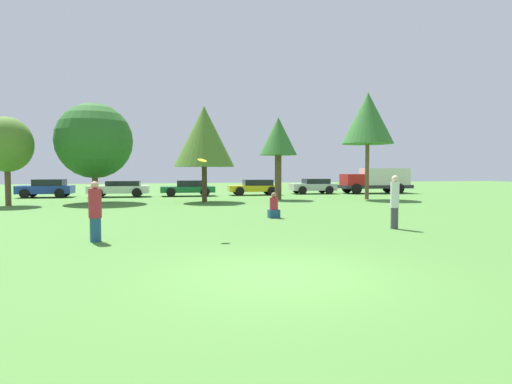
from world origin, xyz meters
TOP-DOWN VIEW (x-y plane):
  - ground_plane at (0.00, 0.00)m, footprint 120.00×120.00m
  - person_thrower at (-4.02, 4.94)m, footprint 0.36×0.36m
  - person_catcher at (5.79, 5.26)m, footprint 0.30×0.30m
  - frisbee at (-0.95, 4.96)m, footprint 0.30×0.28m
  - bystander_sitting at (2.64, 9.54)m, footprint 0.47×0.39m
  - tree_0 at (-10.60, 19.32)m, footprint 2.87×2.87m
  - tree_1 at (-5.99, 20.62)m, footprint 4.74×4.74m
  - tree_2 at (0.80, 19.17)m, footprint 3.86×3.86m
  - tree_3 at (6.11, 20.41)m, footprint 2.64×2.64m
  - tree_4 at (12.24, 19.07)m, footprint 3.58×3.58m
  - parked_car_blue at (-10.21, 26.75)m, footprint 3.92×2.15m
  - parked_car_white at (-4.88, 26.03)m, footprint 4.57×2.22m
  - parked_car_green at (0.37, 25.89)m, footprint 4.30×2.04m
  - parked_car_yellow at (5.81, 26.01)m, footprint 4.35×2.06m
  - parked_car_silver at (11.21, 26.63)m, footprint 3.95×2.10m
  - delivery_truck_red at (17.05, 26.15)m, footprint 6.49×2.54m

SIDE VIEW (x-z plane):
  - ground_plane at x=0.00m, z-range 0.00..0.00m
  - bystander_sitting at x=2.64m, z-range -0.10..1.00m
  - parked_car_green at x=0.37m, z-range 0.05..1.29m
  - parked_car_white at x=-4.88m, z-range 0.06..1.29m
  - parked_car_yellow at x=5.81m, z-range 0.04..1.32m
  - parked_car_silver at x=11.21m, z-range 0.05..1.35m
  - parked_car_blue at x=-10.21m, z-range 0.04..1.41m
  - person_thrower at x=-4.02m, z-range 0.00..1.74m
  - person_catcher at x=5.79m, z-range 0.03..1.90m
  - delivery_truck_red at x=17.05m, z-range 0.11..2.34m
  - frisbee at x=-0.95m, z-range 2.27..2.42m
  - tree_0 at x=-10.60m, z-range 0.95..6.09m
  - tree_1 at x=-5.99m, z-range 0.76..7.05m
  - tree_2 at x=0.80m, z-range 1.12..7.27m
  - tree_3 at x=6.11m, z-range 1.45..7.20m
  - tree_4 at x=12.24m, z-range 1.93..9.40m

